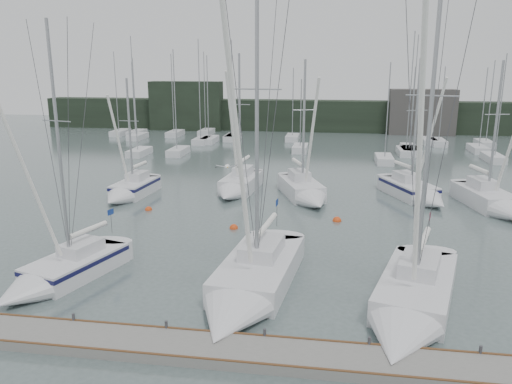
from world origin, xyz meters
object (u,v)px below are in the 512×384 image
Objects in this scene: sailboat_mid_c at (306,193)px; buoy_c at (149,210)px; sailboat_near_center at (247,290)px; buoy_b at (337,221)px; sailboat_mid_e at (495,203)px; sailboat_near_right at (410,308)px; sailboat_mid_d at (417,193)px; sailboat_near_left at (54,275)px; buoy_a at (234,228)px; sailboat_mid_b at (237,187)px; sailboat_mid_a at (128,191)px.

buoy_c is (-11.64, -4.58, -0.61)m from sailboat_mid_c.
sailboat_near_center is 25.94× the size of buoy_b.
sailboat_mid_e is at bearing 19.96° from buoy_b.
sailboat_near_right is 1.34× the size of sailboat_mid_c.
sailboat_near_center is 22.35m from sailboat_mid_d.
sailboat_near_left is 28.17m from sailboat_mid_d.
buoy_a is (-9.90, 11.02, -0.58)m from sailboat_near_right.
sailboat_near_left reaches higher than buoy_c.
sailboat_near_right reaches higher than sailboat_mid_c.
sailboat_mid_d is (8.92, 1.41, -0.01)m from sailboat_mid_c.
buoy_b is 14.13m from buoy_c.
sailboat_near_right is at bearing 13.70° from sailboat_near_left.
buoy_a is 0.92× the size of buoy_b.
sailboat_mid_c is 12.53m from buoy_c.
sailboat_near_center is at bearing -72.16° from sailboat_mid_b.
buoy_c is (2.87, -3.09, -0.58)m from sailboat_mid_a.
sailboat_mid_c reaches higher than sailboat_mid_e.
sailboat_near_right is (16.96, -0.88, 0.04)m from sailboat_near_left.
sailboat_mid_b is at bearing 45.91° from buoy_c.
sailboat_near_right is 25.33× the size of buoy_b.
sailboat_near_center is at bearing 15.52° from sailboat_near_left.
sailboat_near_right is 1.35× the size of sailboat_mid_e.
sailboat_mid_d reaches higher than buoy_a.
sailboat_mid_a is at bearing 133.56° from sailboat_near_center.
buoy_a is at bearing 71.85° from sailboat_near_left.
sailboat_mid_e is (8.67, 17.97, 0.03)m from sailboat_near_right.
sailboat_mid_c is at bearing 10.81° from sailboat_mid_a.
sailboat_mid_e is at bearing 7.97° from buoy_c.
sailboat_near_right is at bearing -36.12° from sailboat_mid_a.
buoy_a is at bearing -167.89° from sailboat_mid_d.
sailboat_mid_a is at bearing 132.85° from buoy_c.
sailboat_mid_b is 19.67× the size of buoy_b.
sailboat_mid_b is (5.48, 19.32, 0.05)m from sailboat_near_left.
sailboat_mid_e is at bearing 6.00° from sailboat_mid_a.
sailboat_near_left is 0.83× the size of sailboat_near_center.
sailboat_near_left is 12.36m from buoy_a.
sailboat_mid_b is 20.27m from sailboat_mid_e.
buoy_c is (-25.82, -3.62, -0.61)m from sailboat_mid_e.
sailboat_near_left is 16.84m from sailboat_mid_a.
buoy_b is (2.48, -5.22, -0.61)m from sailboat_mid_c.
sailboat_mid_c is 18.87× the size of buoy_b.
sailboat_mid_e is at bearing 53.58° from sailboat_near_center.
buoy_c is (-17.15, 14.35, -0.58)m from sailboat_near_right.
sailboat_near_right is 29.50× the size of buoy_c.
sailboat_mid_d reaches higher than sailboat_mid_a.
sailboat_near_right is 26.55m from sailboat_mid_a.
buoy_a is 1.07× the size of buoy_c.
sailboat_near_center is 16.89m from buoy_c.
sailboat_mid_d is (14.89, 0.14, 0.01)m from sailboat_mid_b.
sailboat_mid_b is at bearing 142.46° from buoy_b.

